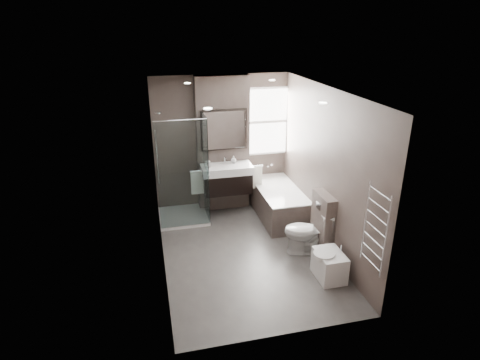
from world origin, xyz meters
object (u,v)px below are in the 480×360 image
object	(u,v)px
vanity	(227,178)
bidet	(329,265)
toilet	(308,232)
bathtub	(278,201)

from	to	relation	value
vanity	bidet	world-z (taller)	vanity
vanity	bidet	bearing A→B (deg)	-66.95
vanity	bidet	distance (m)	2.64
toilet	bidet	distance (m)	0.74
vanity	toilet	size ratio (longest dim) A/B	1.26
bidet	toilet	bearing A→B (deg)	93.49
bathtub	toilet	bearing A→B (deg)	-88.07
bathtub	bidet	world-z (taller)	bathtub
bathtub	toilet	size ratio (longest dim) A/B	2.13
toilet	vanity	bearing A→B (deg)	-132.49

